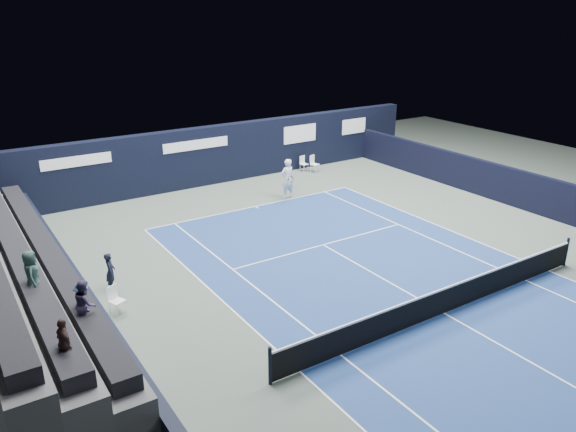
{
  "coord_description": "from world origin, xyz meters",
  "views": [
    {
      "loc": [
        -12.51,
        -10.22,
        9.09
      ],
      "look_at": [
        -1.26,
        7.07,
        1.3
      ],
      "focal_mm": 35.0,
      "sensor_mm": 36.0,
      "label": 1
    }
  ],
  "objects_px": {
    "tennis_player": "(287,179)",
    "folding_chair_back_b": "(303,162)",
    "folding_chair_back_a": "(313,161)",
    "tennis_net": "(446,299)",
    "line_judge_chair": "(115,298)"
  },
  "relations": [
    {
      "from": "folding_chair_back_a",
      "to": "tennis_player",
      "type": "xyz_separation_m",
      "value": [
        -3.83,
        -3.18,
        0.36
      ]
    },
    {
      "from": "folding_chair_back_b",
      "to": "tennis_player",
      "type": "relative_size",
      "value": 0.44
    },
    {
      "from": "folding_chair_back_a",
      "to": "tennis_net",
      "type": "xyz_separation_m",
      "value": [
        -5.82,
        -15.3,
        -0.13
      ]
    },
    {
      "from": "folding_chair_back_b",
      "to": "tennis_net",
      "type": "xyz_separation_m",
      "value": [
        -5.46,
        -15.76,
        0.01
      ]
    },
    {
      "from": "folding_chair_back_b",
      "to": "line_judge_chair",
      "type": "distance_m",
      "value": 17.3
    },
    {
      "from": "folding_chair_back_b",
      "to": "tennis_net",
      "type": "relative_size",
      "value": 0.07
    },
    {
      "from": "folding_chair_back_b",
      "to": "line_judge_chair",
      "type": "bearing_deg",
      "value": -151.98
    },
    {
      "from": "tennis_net",
      "to": "tennis_player",
      "type": "relative_size",
      "value": 6.41
    },
    {
      "from": "tennis_net",
      "to": "tennis_player",
      "type": "distance_m",
      "value": 12.3
    },
    {
      "from": "tennis_player",
      "to": "folding_chair_back_b",
      "type": "bearing_deg",
      "value": 46.34
    },
    {
      "from": "folding_chair_back_b",
      "to": "line_judge_chair",
      "type": "relative_size",
      "value": 0.96
    },
    {
      "from": "folding_chair_back_a",
      "to": "tennis_player",
      "type": "relative_size",
      "value": 0.48
    },
    {
      "from": "folding_chair_back_a",
      "to": "tennis_player",
      "type": "height_order",
      "value": "tennis_player"
    },
    {
      "from": "folding_chair_back_a",
      "to": "folding_chair_back_b",
      "type": "xyz_separation_m",
      "value": [
        -0.37,
        0.46,
        -0.14
      ]
    },
    {
      "from": "folding_chair_back_b",
      "to": "tennis_player",
      "type": "xyz_separation_m",
      "value": [
        -3.47,
        -3.63,
        0.5
      ]
    }
  ]
}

